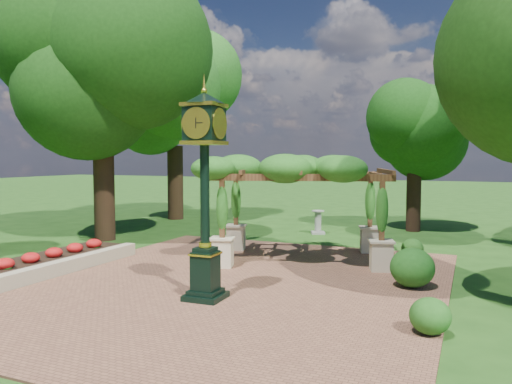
% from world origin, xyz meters
% --- Properties ---
extents(ground, '(120.00, 120.00, 0.00)m').
position_xyz_m(ground, '(0.00, 0.00, 0.00)').
color(ground, '#1E4714').
rests_on(ground, ground).
extents(brick_plaza, '(10.00, 12.00, 0.04)m').
position_xyz_m(brick_plaza, '(0.00, 1.00, 0.02)').
color(brick_plaza, brown).
rests_on(brick_plaza, ground).
extents(border_wall, '(0.35, 5.00, 0.40)m').
position_xyz_m(border_wall, '(-4.60, 0.50, 0.20)').
color(border_wall, '#C6B793').
rests_on(border_wall, ground).
extents(flower_bed, '(1.50, 5.00, 0.36)m').
position_xyz_m(flower_bed, '(-5.50, 0.50, 0.18)').
color(flower_bed, red).
rests_on(flower_bed, ground).
extents(pedestal_clock, '(0.93, 0.93, 4.58)m').
position_xyz_m(pedestal_clock, '(0.09, -0.47, 2.74)').
color(pedestal_clock, black).
rests_on(pedestal_clock, brick_plaza).
extents(pergola, '(5.84, 4.57, 3.22)m').
position_xyz_m(pergola, '(0.64, 4.48, 2.65)').
color(pergola, beige).
rests_on(pergola, brick_plaza).
extents(sundial, '(0.70, 0.70, 0.97)m').
position_xyz_m(sundial, '(-0.39, 9.76, 0.43)').
color(sundial, gray).
rests_on(sundial, ground).
extents(shrub_front, '(0.89, 0.89, 0.65)m').
position_xyz_m(shrub_front, '(4.77, -0.80, 0.36)').
color(shrub_front, '#215518').
rests_on(shrub_front, brick_plaza).
extents(shrub_mid, '(1.11, 1.11, 0.94)m').
position_xyz_m(shrub_mid, '(4.13, 2.38, 0.51)').
color(shrub_mid, '#1F5818').
rests_on(shrub_mid, brick_plaza).
extents(shrub_back, '(0.85, 0.85, 0.60)m').
position_xyz_m(shrub_back, '(3.74, 5.97, 0.34)').
color(shrub_back, '#2C691E').
rests_on(shrub_back, brick_plaza).
extents(tree_west_near, '(5.57, 5.57, 9.72)m').
position_xyz_m(tree_west_near, '(-7.41, 5.08, 6.68)').
color(tree_west_near, '#342014').
rests_on(tree_west_near, ground).
extents(tree_west_far, '(4.84, 4.84, 9.59)m').
position_xyz_m(tree_west_far, '(-8.46, 11.65, 6.58)').
color(tree_west_far, '#312013').
rests_on(tree_west_far, ground).
extents(tree_north, '(3.26, 3.26, 6.53)m').
position_xyz_m(tree_north, '(3.11, 12.11, 4.46)').
color(tree_north, black).
rests_on(tree_north, ground).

